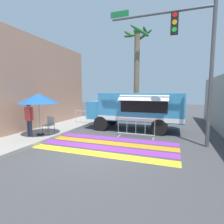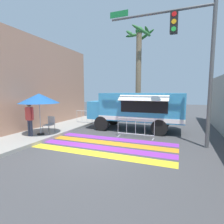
# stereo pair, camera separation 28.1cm
# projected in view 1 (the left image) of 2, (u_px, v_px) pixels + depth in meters

# --- Properties ---
(ground_plane) EXTENTS (60.00, 60.00, 0.00)m
(ground_plane) POSITION_uv_depth(u_px,v_px,m) (96.00, 152.00, 7.03)
(ground_plane) COLOR #424244
(sidewalk_left) EXTENTS (4.40, 16.00, 0.16)m
(sidewalk_left) POSITION_uv_depth(u_px,v_px,m) (4.00, 139.00, 8.71)
(sidewalk_left) COLOR #99968E
(sidewalk_left) RESTS_ON ground_plane
(crosswalk_painted) EXTENTS (6.40, 2.84, 0.01)m
(crosswalk_painted) POSITION_uv_depth(u_px,v_px,m) (105.00, 145.00, 7.91)
(crosswalk_painted) COLOR yellow
(crosswalk_painted) RESTS_ON ground_plane
(food_truck) EXTENTS (5.80, 2.75, 2.32)m
(food_truck) POSITION_uv_depth(u_px,v_px,m) (135.00, 107.00, 11.04)
(food_truck) COLOR #338CBF
(food_truck) RESTS_ON ground_plane
(traffic_signal_pole) EXTENTS (4.57, 0.29, 6.22)m
(traffic_signal_pole) POSITION_uv_depth(u_px,v_px,m) (189.00, 48.00, 7.48)
(traffic_signal_pole) COLOR #515456
(traffic_signal_pole) RESTS_ON ground_plane
(patio_umbrella) EXTENTS (2.05, 2.05, 2.16)m
(patio_umbrella) POSITION_uv_depth(u_px,v_px,m) (39.00, 99.00, 8.90)
(patio_umbrella) COLOR black
(patio_umbrella) RESTS_ON sidewalk_left
(folding_chair) EXTENTS (0.46, 0.46, 0.90)m
(folding_chair) POSITION_uv_depth(u_px,v_px,m) (49.00, 123.00, 9.43)
(folding_chair) COLOR #4C4C51
(folding_chair) RESTS_ON sidewalk_left
(vendor_person) EXTENTS (0.53, 0.23, 1.74)m
(vendor_person) POSITION_uv_depth(u_px,v_px,m) (29.00, 117.00, 8.67)
(vendor_person) COLOR #2D3347
(vendor_person) RESTS_ON sidewalk_left
(barricade_front) EXTENTS (1.96, 0.44, 1.04)m
(barricade_front) POSITION_uv_depth(u_px,v_px,m) (136.00, 128.00, 9.17)
(barricade_front) COLOR #B7BABF
(barricade_front) RESTS_ON ground_plane
(barricade_side) EXTENTS (1.72, 0.44, 1.04)m
(barricade_side) POSITION_uv_depth(u_px,v_px,m) (86.00, 118.00, 12.63)
(barricade_side) COLOR #B7BABF
(barricade_side) RESTS_ON ground_plane
(palm_tree) EXTENTS (2.41, 2.45, 7.57)m
(palm_tree) POSITION_uv_depth(u_px,v_px,m) (137.00, 63.00, 14.30)
(palm_tree) COLOR #7A664C
(palm_tree) RESTS_ON ground_plane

